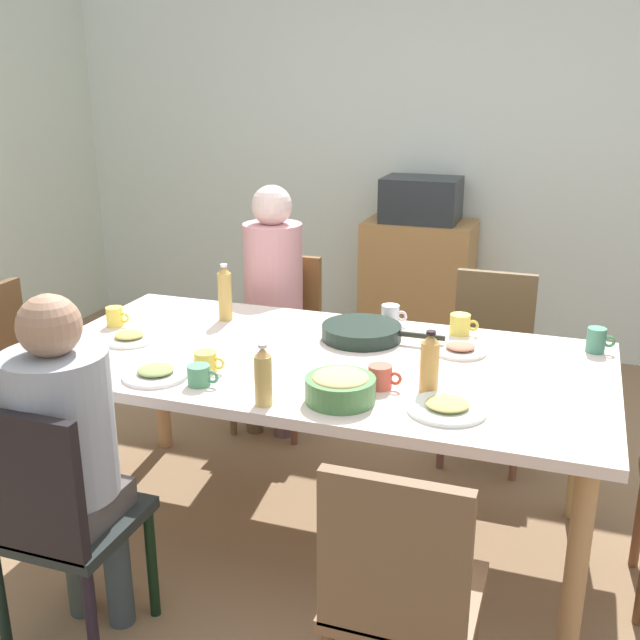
# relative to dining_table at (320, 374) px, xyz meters

# --- Properties ---
(ground_plane) EXTENTS (6.40, 6.40, 0.00)m
(ground_plane) POSITION_rel_dining_table_xyz_m (0.00, 0.00, -0.70)
(ground_plane) COLOR #896A4B
(wall_back) EXTENTS (5.57, 0.12, 2.60)m
(wall_back) POSITION_rel_dining_table_xyz_m (0.00, 2.49, 0.60)
(wall_back) COLOR silver
(wall_back) RESTS_ON ground_plane
(dining_table) EXTENTS (2.18, 1.09, 0.77)m
(dining_table) POSITION_rel_dining_table_xyz_m (0.00, 0.00, 0.00)
(dining_table) COLOR beige
(dining_table) RESTS_ON ground_plane
(chair_0) EXTENTS (0.40, 0.40, 0.90)m
(chair_0) POSITION_rel_dining_table_xyz_m (-1.47, 0.00, -0.19)
(chair_0) COLOR brown
(chair_0) RESTS_ON ground_plane
(chair_1) EXTENTS (0.40, 0.40, 0.90)m
(chair_1) POSITION_rel_dining_table_xyz_m (0.55, -0.93, -0.19)
(chair_1) COLOR brown
(chair_1) RESTS_ON ground_plane
(chair_2) EXTENTS (0.40, 0.40, 0.90)m
(chair_2) POSITION_rel_dining_table_xyz_m (-0.55, 0.93, -0.19)
(chair_2) COLOR brown
(chair_2) RESTS_ON ground_plane
(person_2) EXTENTS (0.30, 0.30, 1.29)m
(person_2) POSITION_rel_dining_table_xyz_m (-0.55, 0.84, 0.07)
(person_2) COLOR brown
(person_2) RESTS_ON ground_plane
(chair_3) EXTENTS (0.40, 0.40, 0.90)m
(chair_3) POSITION_rel_dining_table_xyz_m (-0.55, -0.93, -0.19)
(chair_3) COLOR black
(chair_3) RESTS_ON ground_plane
(person_3) EXTENTS (0.32, 0.32, 1.20)m
(person_3) POSITION_rel_dining_table_xyz_m (-0.55, -0.84, 0.03)
(person_3) COLOR #363F38
(person_3) RESTS_ON ground_plane
(chair_5) EXTENTS (0.40, 0.40, 0.90)m
(chair_5) POSITION_rel_dining_table_xyz_m (0.55, 0.93, -0.19)
(chair_5) COLOR brown
(chair_5) RESTS_ON ground_plane
(plate_0) EXTENTS (0.20, 0.20, 0.04)m
(plate_0) POSITION_rel_dining_table_xyz_m (0.50, 0.23, 0.08)
(plate_0) COLOR silver
(plate_0) RESTS_ON dining_table
(plate_1) EXTENTS (0.21, 0.21, 0.04)m
(plate_1) POSITION_rel_dining_table_xyz_m (-0.79, -0.08, 0.08)
(plate_1) COLOR white
(plate_1) RESTS_ON dining_table
(plate_2) EXTENTS (0.26, 0.26, 0.04)m
(plate_2) POSITION_rel_dining_table_xyz_m (0.55, -0.33, 0.08)
(plate_2) COLOR white
(plate_2) RESTS_ON dining_table
(plate_3) EXTENTS (0.24, 0.24, 0.04)m
(plate_3) POSITION_rel_dining_table_xyz_m (-0.49, -0.38, 0.08)
(plate_3) COLOR white
(plate_3) RESTS_ON dining_table
(bowl_0) EXTENTS (0.24, 0.24, 0.10)m
(bowl_0) POSITION_rel_dining_table_xyz_m (0.20, -0.36, 0.12)
(bowl_0) COLOR #487C43
(bowl_0) RESTS_ON dining_table
(serving_pan) EXTENTS (0.51, 0.33, 0.06)m
(serving_pan) POSITION_rel_dining_table_xyz_m (0.10, 0.25, 0.10)
(serving_pan) COLOR black
(serving_pan) RESTS_ON dining_table
(cup_0) EXTENTS (0.12, 0.08, 0.08)m
(cup_0) POSITION_rel_dining_table_xyz_m (-0.34, -0.27, 0.11)
(cup_0) COLOR gold
(cup_0) RESTS_ON dining_table
(cup_1) EXTENTS (0.11, 0.08, 0.10)m
(cup_1) POSITION_rel_dining_table_xyz_m (-0.83, -0.37, 0.12)
(cup_1) COLOR #508A63
(cup_1) RESTS_ON dining_table
(cup_2) EXTENTS (0.11, 0.07, 0.10)m
(cup_2) POSITION_rel_dining_table_xyz_m (1.00, 0.41, 0.12)
(cup_2) COLOR #478568
(cup_2) RESTS_ON dining_table
(cup_3) EXTENTS (0.12, 0.08, 0.08)m
(cup_3) POSITION_rel_dining_table_xyz_m (0.30, -0.21, 0.11)
(cup_3) COLOR #D35645
(cup_3) RESTS_ON dining_table
(cup_4) EXTENTS (0.12, 0.08, 0.07)m
(cup_4) POSITION_rel_dining_table_xyz_m (-0.31, -0.40, 0.11)
(cup_4) COLOR #4D8E64
(cup_4) RESTS_ON dining_table
(cup_5) EXTENTS (0.12, 0.08, 0.09)m
(cup_5) POSITION_rel_dining_table_xyz_m (0.47, 0.45, 0.11)
(cup_5) COLOR #E4CF51
(cup_5) RESTS_ON dining_table
(cup_6) EXTENTS (0.11, 0.08, 0.09)m
(cup_6) POSITION_rel_dining_table_xyz_m (0.16, 0.47, 0.11)
(cup_6) COLOR white
(cup_6) RESTS_ON dining_table
(cup_7) EXTENTS (0.11, 0.07, 0.08)m
(cup_7) POSITION_rel_dining_table_xyz_m (-0.96, 0.06, 0.11)
(cup_7) COLOR yellow
(cup_7) RESTS_ON dining_table
(bottle_0) EXTENTS (0.07, 0.07, 0.22)m
(bottle_0) POSITION_rel_dining_table_xyz_m (0.46, -0.18, 0.17)
(bottle_0) COLOR #CB9146
(bottle_0) RESTS_ON dining_table
(bottle_1) EXTENTS (0.06, 0.06, 0.25)m
(bottle_1) POSITION_rel_dining_table_xyz_m (-0.55, 0.30, 0.19)
(bottle_1) COLOR tan
(bottle_1) RESTS_ON dining_table
(bottle_2) EXTENTS (0.06, 0.06, 0.21)m
(bottle_2) POSITION_rel_dining_table_xyz_m (-0.03, -0.47, 0.17)
(bottle_2) COLOR tan
(bottle_2) RESTS_ON dining_table
(side_cabinet) EXTENTS (0.70, 0.44, 0.90)m
(side_cabinet) POSITION_rel_dining_table_xyz_m (-0.08, 2.19, -0.25)
(side_cabinet) COLOR #B47F48
(side_cabinet) RESTS_ON ground_plane
(microwave) EXTENTS (0.48, 0.36, 0.28)m
(microwave) POSITION_rel_dining_table_xyz_m (-0.08, 2.19, 0.34)
(microwave) COLOR #272D31
(microwave) RESTS_ON side_cabinet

